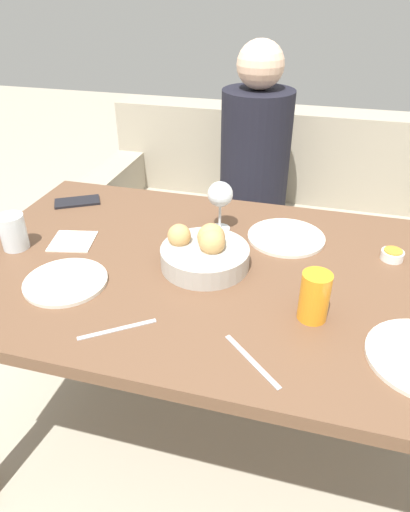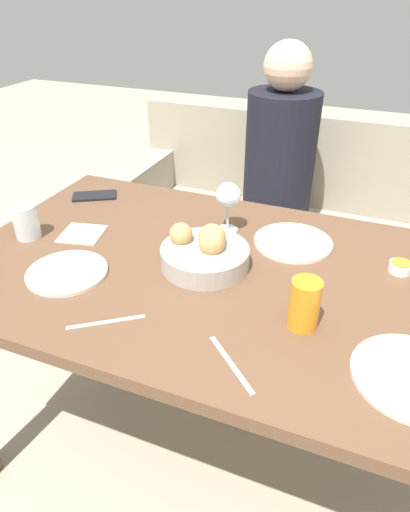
% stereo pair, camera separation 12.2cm
% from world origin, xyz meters
% --- Properties ---
extents(ground_plane, '(10.00, 10.00, 0.00)m').
position_xyz_m(ground_plane, '(0.00, 0.00, 0.00)').
color(ground_plane, '#A89E89').
extents(dining_table, '(1.52, 0.87, 0.74)m').
position_xyz_m(dining_table, '(0.00, 0.00, 0.65)').
color(dining_table, brown).
rests_on(dining_table, ground_plane).
extents(couch, '(1.83, 0.70, 0.86)m').
position_xyz_m(couch, '(0.03, 1.08, 0.31)').
color(couch, '#9E937F').
rests_on(couch, ground_plane).
extents(seated_person, '(0.30, 0.39, 1.20)m').
position_xyz_m(seated_person, '(-0.11, 0.92, 0.52)').
color(seated_person, '#23232D').
rests_on(seated_person, ground_plane).
extents(bread_basket, '(0.24, 0.24, 0.12)m').
position_xyz_m(bread_basket, '(-0.09, 0.00, 0.78)').
color(bread_basket, '#B2ADA3').
rests_on(bread_basket, dining_table).
extents(plate_near_left, '(0.21, 0.21, 0.01)m').
position_xyz_m(plate_near_left, '(-0.41, -0.17, 0.75)').
color(plate_near_left, silver).
rests_on(plate_near_left, dining_table).
extents(plate_far_center, '(0.23, 0.23, 0.01)m').
position_xyz_m(plate_far_center, '(0.11, 0.21, 0.75)').
color(plate_far_center, silver).
rests_on(plate_far_center, dining_table).
extents(juice_glass, '(0.07, 0.07, 0.12)m').
position_xyz_m(juice_glass, '(0.21, -0.15, 0.80)').
color(juice_glass, orange).
rests_on(juice_glass, dining_table).
extents(water_tumbler, '(0.07, 0.07, 0.10)m').
position_xyz_m(water_tumbler, '(-0.64, -0.05, 0.79)').
color(water_tumbler, silver).
rests_on(water_tumbler, dining_table).
extents(wine_glass, '(0.08, 0.08, 0.16)m').
position_xyz_m(wine_glass, '(-0.10, 0.21, 0.85)').
color(wine_glass, silver).
rests_on(wine_glass, dining_table).
extents(jam_bowl_honey, '(0.06, 0.06, 0.03)m').
position_xyz_m(jam_bowl_honey, '(0.40, 0.17, 0.76)').
color(jam_bowl_honey, white).
rests_on(jam_bowl_honey, dining_table).
extents(fork_silver, '(0.15, 0.11, 0.00)m').
position_xyz_m(fork_silver, '(-0.21, -0.30, 0.74)').
color(fork_silver, '#B7B7BC').
rests_on(fork_silver, dining_table).
extents(knife_silver, '(0.14, 0.13, 0.00)m').
position_xyz_m(knife_silver, '(0.10, -0.32, 0.74)').
color(knife_silver, '#B7B7BC').
rests_on(knife_silver, dining_table).
extents(napkin, '(0.14, 0.14, 0.00)m').
position_xyz_m(napkin, '(-0.50, 0.02, 0.74)').
color(napkin, silver).
rests_on(napkin, dining_table).
extents(cell_phone, '(0.17, 0.14, 0.01)m').
position_xyz_m(cell_phone, '(-0.62, 0.27, 0.75)').
color(cell_phone, black).
rests_on(cell_phone, dining_table).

